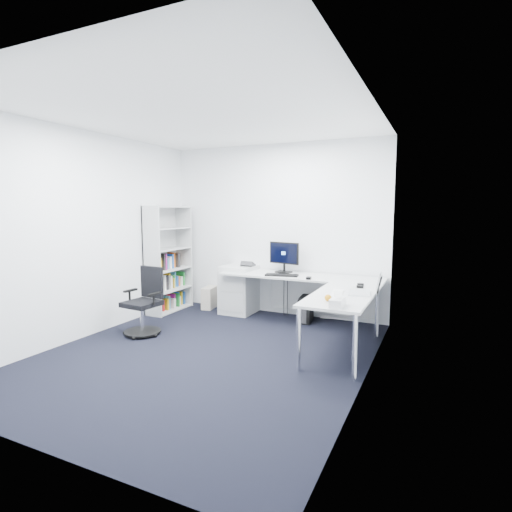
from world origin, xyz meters
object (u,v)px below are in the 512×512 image
at_px(l_desk, 292,303).
at_px(task_chair, 142,302).
at_px(bookshelf, 169,259).
at_px(laptop, 360,283).
at_px(monitor, 284,257).

distance_m(l_desk, task_chair, 2.07).
xyz_separation_m(l_desk, bookshelf, (-2.17, 0.05, 0.51)).
distance_m(l_desk, bookshelf, 2.24).
distance_m(task_chair, laptop, 2.84).
xyz_separation_m(l_desk, monitor, (-0.31, 0.46, 0.60)).
bearing_deg(task_chair, laptop, 16.92).
height_order(task_chair, laptop, laptop).
relative_size(bookshelf, task_chair, 1.92).
relative_size(l_desk, monitor, 4.77).
height_order(bookshelf, task_chair, bookshelf).
distance_m(monitor, laptop, 1.71).
distance_m(bookshelf, laptop, 3.28).
relative_size(bookshelf, laptop, 4.83).
xyz_separation_m(bookshelf, laptop, (3.22, -0.63, -0.03)).
height_order(l_desk, laptop, laptop).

